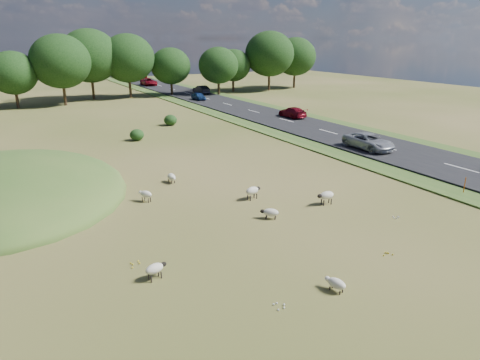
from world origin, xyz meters
name	(u,v)px	position (x,y,z in m)	size (l,w,h in m)	color
ground	(141,148)	(0.00, 20.00, 0.00)	(160.00, 160.00, 0.00)	#415219
mound	(4,193)	(-12.00, 12.00, 0.00)	(16.00, 20.00, 4.00)	#33561E
road	(261,114)	(20.00, 30.00, 0.12)	(8.00, 150.00, 0.25)	black
treeline	(65,61)	(-1.06, 55.44, 6.57)	(96.28, 14.66, 11.70)	black
shrubs	(92,129)	(-2.84, 28.43, 0.65)	(21.04, 9.45, 1.37)	black
marker_post	(465,186)	(15.22, -3.46, 0.60)	(0.06, 0.06, 1.20)	#D8590C
sheep_0	(336,283)	(-0.28, -8.21, 0.37)	(0.64, 1.05, 0.58)	#BEB69D
sheep_1	(172,177)	(-1.17, 8.57, 0.42)	(0.54, 1.17, 0.67)	#BEB69D
sheep_2	(146,194)	(-4.01, 5.74, 0.52)	(0.83, 1.03, 0.74)	#BEB69D
sheep_3	(270,212)	(1.48, -0.53, 0.40)	(1.05, 0.98, 0.63)	#BEB69D
sheep_4	(253,191)	(2.23, 2.72, 0.60)	(1.23, 0.71, 0.86)	#BEB69D
sheep_5	(155,268)	(-6.54, -3.62, 0.53)	(1.09, 0.65, 0.75)	#BEB69D
sheep_6	(326,195)	(5.80, -0.37, 0.61)	(1.23, 0.59, 0.88)	#BEB69D
car_0	(292,112)	(21.90, 25.39, 0.91)	(1.85, 4.55, 1.32)	maroon
car_2	(149,82)	(18.10, 73.32, 1.02)	(2.55, 5.54, 1.54)	maroon
car_3	(201,90)	(21.90, 54.01, 1.01)	(1.61, 4.61, 1.52)	black
car_5	(369,141)	(18.10, 8.17, 0.97)	(2.38, 5.16, 1.43)	#A3A6AB
car_6	(199,96)	(18.10, 46.73, 0.86)	(1.44, 3.58, 1.22)	navy
car_7	(142,76)	(21.90, 90.54, 0.87)	(1.73, 4.25, 1.23)	maroon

